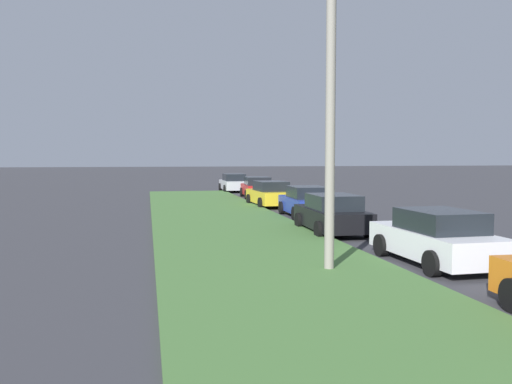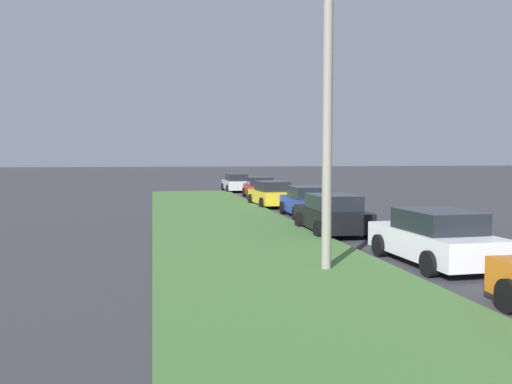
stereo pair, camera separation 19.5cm
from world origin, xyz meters
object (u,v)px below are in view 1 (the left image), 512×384
object	(u,v)px
streetlight	(345,94)
parked_car_silver	(234,183)
parked_car_white	(436,238)
parked_car_red	(257,188)
parked_car_black	(332,214)
parked_car_blue	(307,202)
parked_car_yellow	(270,194)

from	to	relation	value
streetlight	parked_car_silver	bearing A→B (deg)	-4.08
streetlight	parked_car_white	bearing A→B (deg)	-79.97
parked_car_silver	parked_car_red	bearing A→B (deg)	-175.62
parked_car_red	parked_car_black	bearing A→B (deg)	-179.06
parked_car_black	parked_car_red	distance (m)	17.31
parked_car_blue	parked_car_yellow	distance (m)	5.52
parked_car_yellow	parked_car_silver	size ratio (longest dim) A/B	1.02
parked_car_yellow	parked_car_silver	xyz separation A→B (m)	(13.21, -0.00, 0.00)
parked_car_black	parked_car_blue	world-z (taller)	same
parked_car_red	parked_car_silver	world-z (taller)	same
parked_car_black	streetlight	size ratio (longest dim) A/B	0.58
parked_car_black	parked_car_blue	size ratio (longest dim) A/B	1.00
parked_car_blue	streetlight	distance (m)	12.75
parked_car_black	parked_car_silver	bearing A→B (deg)	0.83
parked_car_blue	parked_car_black	bearing A→B (deg)	174.57
parked_car_silver	streetlight	xyz separation A→B (m)	(-30.62, 2.19, 3.67)
parked_car_white	parked_car_blue	distance (m)	11.41
parked_car_black	parked_car_yellow	xyz separation A→B (m)	(10.85, -0.14, 0.00)
parked_car_blue	parked_car_silver	distance (m)	18.72
parked_car_blue	parked_car_red	size ratio (longest dim) A/B	0.99
parked_car_white	parked_car_yellow	world-z (taller)	same
parked_car_red	streetlight	xyz separation A→B (m)	(-23.84, 2.74, 3.67)
parked_car_black	parked_car_yellow	world-z (taller)	same
parked_car_yellow	parked_car_black	bearing A→B (deg)	176.32
parked_car_black	parked_car_silver	distance (m)	24.07
parked_car_white	streetlight	distance (m)	4.65
parked_car_black	parked_car_yellow	size ratio (longest dim) A/B	0.99
parked_car_blue	streetlight	bearing A→B (deg)	168.75
parked_car_blue	parked_car_red	xyz separation A→B (m)	(11.94, -0.05, 0.00)
parked_car_red	parked_car_silver	bearing A→B (deg)	7.98
parked_car_black	parked_car_red	bearing A→B (deg)	-1.15
parked_car_blue	parked_car_silver	bearing A→B (deg)	3.08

